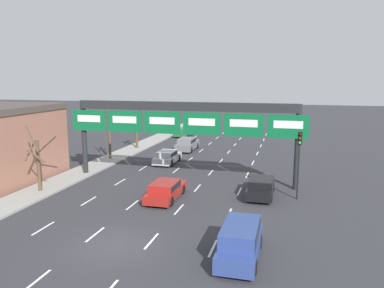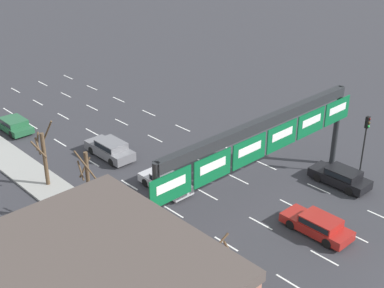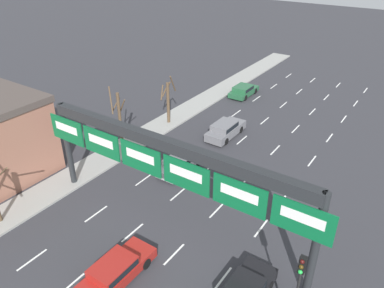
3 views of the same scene
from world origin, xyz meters
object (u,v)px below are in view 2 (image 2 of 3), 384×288
Objects in this scene: car_black at (341,176)px; car_red at (318,224)px; tree_bare_closest at (88,184)px; tree_bare_furthest at (44,155)px; car_grey at (110,148)px; tree_bare_third at (224,277)px; car_silver at (166,181)px; car_green at (14,124)px; sign_gantry at (263,135)px; traffic_light_near_gantry at (366,134)px.

car_red is at bearing -158.98° from car_black.
tree_bare_furthest is at bearing 86.81° from tree_bare_closest.
tree_bare_third reaches higher than car_grey.
tree_bare_closest is (-6.41, 0.12, 2.26)m from car_silver.
car_black is at bearing -62.72° from car_green.
tree_bare_furthest is at bearing 119.00° from car_red.
tree_bare_closest is (-16.37, 8.44, 2.23)m from car_black.
tree_bare_third is at bearing -117.73° from car_silver.
car_green is at bearing 100.73° from car_silver.
tree_bare_closest is at bearing -100.20° from car_green.
tree_bare_third is at bearing -88.69° from tree_bare_closest.
tree_bare_closest reaches higher than car_red.
car_red is 1.07× the size of car_silver.
car_grey is at bearing 122.56° from car_black.
tree_bare_closest is 11.81m from tree_bare_third.
sign_gantry is 4.53× the size of car_silver.
car_red is at bearing -76.41° from car_green.
traffic_light_near_gantry is (15.83, -25.84, 2.76)m from car_green.
tree_bare_furthest reaches higher than car_silver.
tree_bare_closest reaches higher than car_green.
car_grey is at bearing 6.29° from tree_bare_furthest.
car_green is 29.27m from tree_bare_third.
car_black is at bearing -27.26° from tree_bare_closest.
car_black reaches higher than car_silver.
car_black is 18.55m from tree_bare_closest.
car_grey is 0.95× the size of tree_bare_third.
tree_bare_closest is at bearing -93.19° from tree_bare_furthest.
car_red is at bearing -165.33° from traffic_light_near_gantry.
sign_gantry is 4.13× the size of car_grey.
car_grey is 0.94× the size of tree_bare_furthest.
tree_bare_third reaches higher than car_green.
car_black is (6.57, -2.30, -4.66)m from sign_gantry.
car_black is 0.82× the size of tree_bare_closest.
car_grey reaches higher than car_silver.
car_silver is 9.06m from tree_bare_furthest.
sign_gantry is 4.25× the size of car_red.
tree_bare_furthest reaches higher than tree_bare_third.
car_grey is 1.03× the size of car_red.
tree_bare_third reaches higher than car_silver.
sign_gantry reaches higher than tree_bare_closest.
car_red is 19.83m from tree_bare_furthest.
car_grey is 0.86× the size of tree_bare_closest.
car_grey is 18.27m from car_red.
sign_gantry is 3.56× the size of tree_bare_closest.
tree_bare_furthest is at bearing 133.10° from car_silver.
car_black is (13.26, -25.72, 0.05)m from car_green.
sign_gantry is 3.89× the size of tree_bare_furthest.
car_silver is at bearing -46.90° from tree_bare_furthest.
car_silver is (-3.39, 6.02, -4.68)m from sign_gantry.
sign_gantry is 8.38m from car_black.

